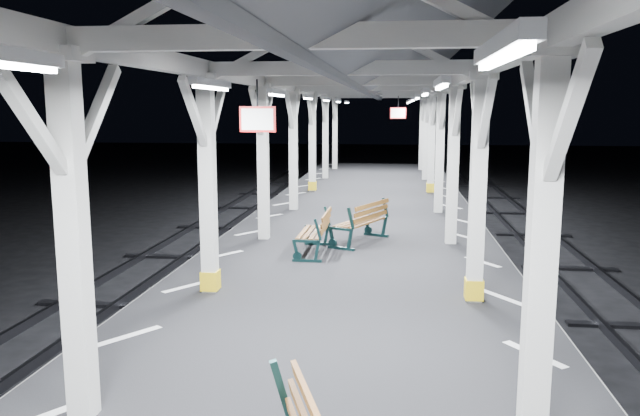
# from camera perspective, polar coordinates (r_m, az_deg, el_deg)

# --- Properties ---
(platform) EXTENTS (6.00, 50.00, 1.00)m
(platform) POSITION_cam_1_polar(r_m,az_deg,el_deg) (7.87, 0.34, -15.80)
(platform) COLOR black
(platform) RESTS_ON ground
(hazard_stripes_left) EXTENTS (1.00, 48.00, 0.01)m
(hazard_stripes_left) POSITION_cam_1_polar(r_m,az_deg,el_deg) (8.29, -17.06, -11.11)
(hazard_stripes_left) COLOR silver
(hazard_stripes_left) RESTS_ON platform
(hazard_stripes_right) EXTENTS (1.00, 48.00, 0.01)m
(hazard_stripes_right) POSITION_cam_1_polar(r_m,az_deg,el_deg) (7.80, 18.99, -12.52)
(hazard_stripes_right) COLOR silver
(hazard_stripes_right) RESTS_ON platform
(canopy) EXTENTS (5.40, 49.00, 4.65)m
(canopy) POSITION_cam_1_polar(r_m,az_deg,el_deg) (7.15, 0.36, 15.14)
(canopy) COLOR beige
(canopy) RESTS_ON platform
(bench_mid) EXTENTS (1.22, 1.73, 0.89)m
(bench_mid) POSITION_cam_1_polar(r_m,az_deg,el_deg) (13.11, 4.01, -1.20)
(bench_mid) COLOR #0F2A2B
(bench_mid) RESTS_ON platform
(bench_far) EXTENTS (0.59, 1.54, 0.83)m
(bench_far) POSITION_cam_1_polar(r_m,az_deg,el_deg) (12.17, -0.27, -2.13)
(bench_far) COLOR #0F2A2B
(bench_far) RESTS_ON platform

